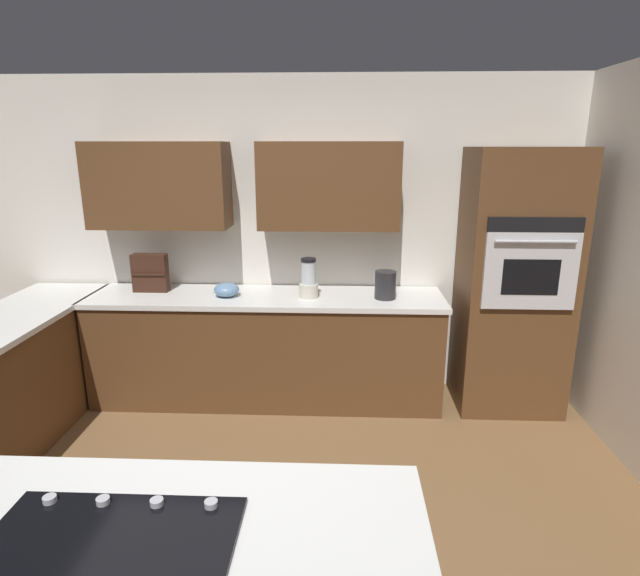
{
  "coord_description": "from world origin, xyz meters",
  "views": [
    {
      "loc": [
        -0.5,
        2.22,
        2.05
      ],
      "look_at": [
        -0.35,
        -1.38,
        1.06
      ],
      "focal_mm": 28.96,
      "sensor_mm": 36.0,
      "label": 1
    }
  ],
  "objects_px": {
    "blender": "(309,281)",
    "wall_oven": "(514,283)",
    "cooktop": "(99,558)",
    "kettle": "(385,285)",
    "mixing_bowl": "(227,290)",
    "spice_rack": "(150,273)"
  },
  "relations": [
    {
      "from": "blender",
      "to": "wall_oven",
      "type": "bearing_deg",
      "value": -178.56
    },
    {
      "from": "cooktop",
      "to": "kettle",
      "type": "relative_size",
      "value": 3.51
    },
    {
      "from": "wall_oven",
      "to": "mixing_bowl",
      "type": "xyz_separation_m",
      "value": [
        2.25,
        0.04,
        -0.07
      ]
    },
    {
      "from": "wall_oven",
      "to": "spice_rack",
      "type": "distance_m",
      "value": 2.9
    },
    {
      "from": "mixing_bowl",
      "to": "kettle",
      "type": "xyz_separation_m",
      "value": [
        -1.25,
        0.0,
        0.05
      ]
    },
    {
      "from": "blender",
      "to": "kettle",
      "type": "xyz_separation_m",
      "value": [
        -0.6,
        -0.0,
        -0.03
      ]
    },
    {
      "from": "cooktop",
      "to": "kettle",
      "type": "distance_m",
      "value": 2.89
    },
    {
      "from": "blender",
      "to": "spice_rack",
      "type": "xyz_separation_m",
      "value": [
        1.3,
        -0.12,
        0.02
      ]
    },
    {
      "from": "kettle",
      "to": "wall_oven",
      "type": "bearing_deg",
      "value": -177.7
    },
    {
      "from": "spice_rack",
      "to": "kettle",
      "type": "relative_size",
      "value": 1.43
    },
    {
      "from": "blender",
      "to": "spice_rack",
      "type": "relative_size",
      "value": 1.01
    },
    {
      "from": "mixing_bowl",
      "to": "kettle",
      "type": "height_order",
      "value": "kettle"
    },
    {
      "from": "cooktop",
      "to": "mixing_bowl",
      "type": "relative_size",
      "value": 3.79
    },
    {
      "from": "wall_oven",
      "to": "cooktop",
      "type": "bearing_deg",
      "value": 53.39
    },
    {
      "from": "spice_rack",
      "to": "cooktop",
      "type": "bearing_deg",
      "value": 107.1
    },
    {
      "from": "spice_rack",
      "to": "kettle",
      "type": "xyz_separation_m",
      "value": [
        -1.9,
        0.12,
        -0.05
      ]
    },
    {
      "from": "cooktop",
      "to": "spice_rack",
      "type": "distance_m",
      "value": 2.95
    },
    {
      "from": "cooktop",
      "to": "blender",
      "type": "distance_m",
      "value": 2.73
    },
    {
      "from": "wall_oven",
      "to": "spice_rack",
      "type": "height_order",
      "value": "wall_oven"
    },
    {
      "from": "blender",
      "to": "kettle",
      "type": "relative_size",
      "value": 1.45
    },
    {
      "from": "cooktop",
      "to": "mixing_bowl",
      "type": "height_order",
      "value": "mixing_bowl"
    },
    {
      "from": "mixing_bowl",
      "to": "kettle",
      "type": "bearing_deg",
      "value": 180.0
    }
  ]
}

